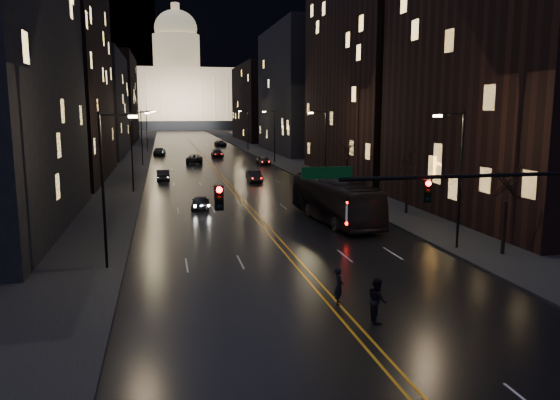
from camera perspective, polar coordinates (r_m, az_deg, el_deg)
ground at (r=24.61m, az=7.00°, el=-12.31°), size 900.00×900.00×0.00m
road at (r=152.03m, az=-9.21°, el=5.89°), size 20.00×320.00×0.02m
sidewalk_left at (r=151.97m, az=-14.52°, el=5.74°), size 8.00×320.00×0.16m
sidewalk_right at (r=153.37m, az=-3.96°, el=6.05°), size 8.00×320.00×0.16m
center_line at (r=152.03m, az=-9.22°, el=5.90°), size 0.62×320.00×0.01m
building_left_mid at (r=76.91m, az=-22.61°, el=12.39°), size 12.00×30.00×28.00m
building_left_far at (r=114.36m, az=-19.05°, el=9.38°), size 12.00×34.00×20.00m
building_left_dist at (r=162.15m, az=-17.06°, el=10.06°), size 12.00×40.00×24.00m
building_right_near at (r=50.55m, az=22.97°, el=12.01°), size 12.00×26.00×24.00m
building_right_tall at (r=77.71m, az=10.08°, el=16.62°), size 12.00×30.00×38.00m
building_right_mid at (r=117.18m, az=2.12°, el=11.34°), size 12.00×34.00×26.00m
building_right_dist at (r=164.10m, az=-2.05°, el=10.10°), size 12.00×40.00×22.00m
mountain_ridge at (r=408.23m, az=-5.49°, el=17.27°), size 520.00×60.00×130.00m
capitol at (r=271.80m, az=-10.64°, el=10.98°), size 90.00×50.00×58.50m
traffic_signal at (r=25.76m, az=19.76°, el=-0.03°), size 17.29×0.45×7.00m
streetlamp_right_near at (r=36.77m, az=18.11°, el=2.71°), size 2.13×0.25×9.00m
streetlamp_left_near at (r=31.99m, az=-17.72°, el=1.79°), size 2.13×0.25×9.00m
streetlamp_right_mid at (r=64.39m, az=4.61°, el=5.84°), size 2.13×0.25×9.00m
streetlamp_left_mid at (r=61.79m, az=-15.07°, el=5.40°), size 2.13×0.25×9.00m
streetlamp_right_far at (r=93.49m, az=-0.69°, el=6.98°), size 2.13×0.25×9.00m
streetlamp_left_far at (r=91.72m, az=-14.14°, el=6.65°), size 2.13×0.25×9.00m
streetlamp_right_dist at (r=123.02m, az=-3.47°, el=7.55°), size 2.13×0.25×9.00m
streetlamp_left_dist at (r=121.68m, az=-13.67°, el=7.29°), size 2.13×0.25×9.00m
tree_right_near at (r=36.33m, az=22.63°, el=1.49°), size 2.40×2.40×6.65m
tree_right_mid at (r=48.41m, az=13.22°, el=3.78°), size 2.40×2.40×6.65m
tree_right_far at (r=63.20m, az=7.04°, el=5.22°), size 2.40×2.40×6.65m
bus at (r=44.81m, az=5.74°, el=0.02°), size 4.14×13.12×3.59m
oncoming_car_a at (r=50.63m, az=-8.33°, el=-0.24°), size 1.99×4.06×1.33m
oncoming_car_b at (r=71.65m, az=-12.13°, el=2.54°), size 1.66×4.58×1.50m
oncoming_car_c at (r=94.24m, az=-8.93°, el=4.27°), size 3.20×5.97×1.59m
oncoming_car_d at (r=112.01m, az=-12.49°, el=4.97°), size 2.59×5.67×1.61m
receding_car_a at (r=69.11m, az=-2.72°, el=2.47°), size 1.57×4.41×1.45m
receding_car_b at (r=90.31m, az=-1.74°, el=4.14°), size 2.01×4.53×1.52m
receding_car_c at (r=105.83m, az=-6.56°, el=4.84°), size 2.20×5.08×1.45m
receding_car_d at (r=138.08m, az=-6.24°, el=5.92°), size 2.78×5.51×1.50m
pedestrian_a at (r=26.08m, az=6.16°, el=-8.95°), size 0.63×0.76×1.78m
pedestrian_b at (r=24.25m, az=10.13°, el=-10.25°), size 0.59×0.99×1.96m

